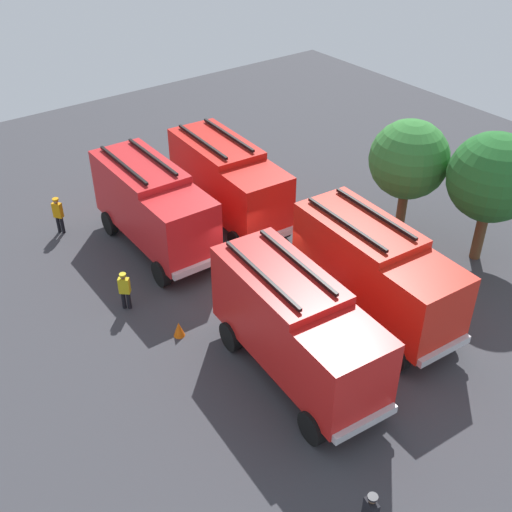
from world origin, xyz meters
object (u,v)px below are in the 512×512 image
object	(u,v)px
fire_truck_0	(153,205)
tree_1	(493,178)
fire_truck_1	(296,325)
firefighter_4	(407,260)
firefighter_1	(58,213)
fire_truck_2	(228,179)
firefighter_0	(125,289)
fire_truck_3	(375,269)
firefighter_2	(306,218)
tree_0	(409,160)
traffic_cone_0	(179,329)

from	to	relation	value
fire_truck_0	tree_1	world-z (taller)	tree_1
fire_truck_1	tree_1	world-z (taller)	tree_1
firefighter_4	firefighter_1	bearing A→B (deg)	-150.03
fire_truck_2	tree_1	bearing A→B (deg)	40.36
firefighter_0	fire_truck_1	bearing A→B (deg)	66.22
fire_truck_3	firefighter_1	world-z (taller)	fire_truck_3
firefighter_2	fire_truck_0	bearing A→B (deg)	130.15
fire_truck_3	firefighter_1	bearing A→B (deg)	-147.29
fire_truck_1	tree_0	world-z (taller)	tree_0
firefighter_0	firefighter_1	distance (m)	6.85
tree_0	fire_truck_0	bearing A→B (deg)	-120.05
firefighter_4	tree_1	xyz separation A→B (m)	(0.66, 3.83, 2.84)
fire_truck_1	fire_truck_2	world-z (taller)	same
firefighter_1	fire_truck_0	bearing A→B (deg)	93.86
fire_truck_3	traffic_cone_0	distance (m)	7.56
firefighter_2	tree_0	size ratio (longest dim) A/B	0.31
fire_truck_1	firefighter_2	size ratio (longest dim) A/B	4.43
firefighter_4	fire_truck_2	bearing A→B (deg)	-169.65
firefighter_4	firefighter_2	bearing A→B (deg)	-178.01
fire_truck_0	fire_truck_3	world-z (taller)	same
fire_truck_3	traffic_cone_0	size ratio (longest dim) A/B	12.11
tree_0	tree_1	bearing A→B (deg)	17.15
fire_truck_1	firefighter_1	size ratio (longest dim) A/B	4.13
firefighter_0	tree_1	bearing A→B (deg)	108.99
fire_truck_3	tree_0	bearing A→B (deg)	126.51
fire_truck_0	fire_truck_1	distance (m)	9.79
fire_truck_3	firefighter_1	size ratio (longest dim) A/B	4.11
fire_truck_2	firefighter_2	bearing A→B (deg)	34.41
firefighter_0	tree_1	world-z (taller)	tree_1
firefighter_4	fire_truck_3	bearing A→B (deg)	-84.22
firefighter_0	firefighter_2	distance (m)	9.01
fire_truck_0	fire_truck_3	xyz separation A→B (m)	(9.13, 4.18, 0.00)
fire_truck_3	firefighter_0	world-z (taller)	fire_truck_3
tree_0	firefighter_1	bearing A→B (deg)	-126.35
fire_truck_2	fire_truck_3	xyz separation A→B (m)	(9.12, 0.27, 0.00)
fire_truck_3	tree_1	bearing A→B (deg)	94.22
firefighter_0	tree_1	size ratio (longest dim) A/B	0.29
firefighter_2	firefighter_4	xyz separation A→B (m)	(5.12, 1.01, 0.10)
fire_truck_0	fire_truck_1	xyz separation A→B (m)	(9.79, -0.14, 0.00)
firefighter_2	fire_truck_1	bearing A→B (deg)	-153.52
fire_truck_2	firefighter_2	size ratio (longest dim) A/B	4.41
firefighter_2	firefighter_1	bearing A→B (deg)	121.02
tree_0	traffic_cone_0	size ratio (longest dim) A/B	8.94
traffic_cone_0	tree_0	bearing A→B (deg)	90.84
firefighter_2	traffic_cone_0	world-z (taller)	firefighter_2
fire_truck_3	tree_1	world-z (taller)	tree_1
firefighter_2	tree_0	distance (m)	5.19
fire_truck_3	fire_truck_1	bearing A→B (deg)	-77.74
fire_truck_3	traffic_cone_0	xyz separation A→B (m)	(-3.37, -6.51, -1.85)
firefighter_1	tree_1	distance (m)	18.94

